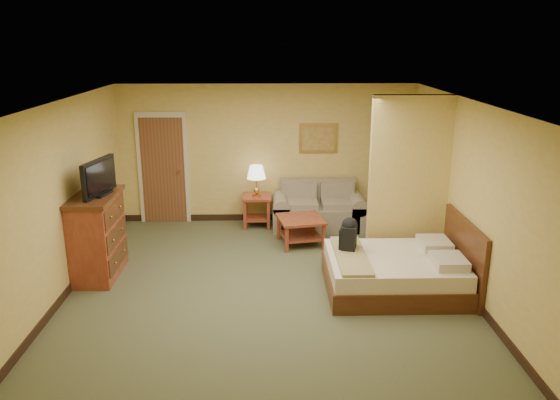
{
  "coord_description": "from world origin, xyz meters",
  "views": [
    {
      "loc": [
        0.02,
        -7.04,
        3.39
      ],
      "look_at": [
        0.19,
        0.6,
        1.12
      ],
      "focal_mm": 35.0,
      "sensor_mm": 36.0,
      "label": 1
    }
  ],
  "objects_px": {
    "dresser": "(98,235)",
    "bed": "(399,271)",
    "loveseat": "(319,213)",
    "coffee_table": "(301,225)"
  },
  "relations": [
    {
      "from": "dresser",
      "to": "bed",
      "type": "distance_m",
      "value": 4.35
    },
    {
      "from": "loveseat",
      "to": "coffee_table",
      "type": "bearing_deg",
      "value": -113.68
    },
    {
      "from": "loveseat",
      "to": "coffee_table",
      "type": "distance_m",
      "value": 0.97
    },
    {
      "from": "coffee_table",
      "to": "loveseat",
      "type": "bearing_deg",
      "value": 66.32
    },
    {
      "from": "coffee_table",
      "to": "bed",
      "type": "relative_size",
      "value": 0.45
    },
    {
      "from": "loveseat",
      "to": "bed",
      "type": "relative_size",
      "value": 0.89
    },
    {
      "from": "loveseat",
      "to": "coffee_table",
      "type": "relative_size",
      "value": 2.0
    },
    {
      "from": "coffee_table",
      "to": "bed",
      "type": "xyz_separation_m",
      "value": [
        1.26,
        -1.79,
        -0.06
      ]
    },
    {
      "from": "coffee_table",
      "to": "dresser",
      "type": "xyz_separation_m",
      "value": [
        -3.04,
        -1.21,
        0.29
      ]
    },
    {
      "from": "bed",
      "to": "dresser",
      "type": "bearing_deg",
      "value": 172.27
    }
  ]
}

